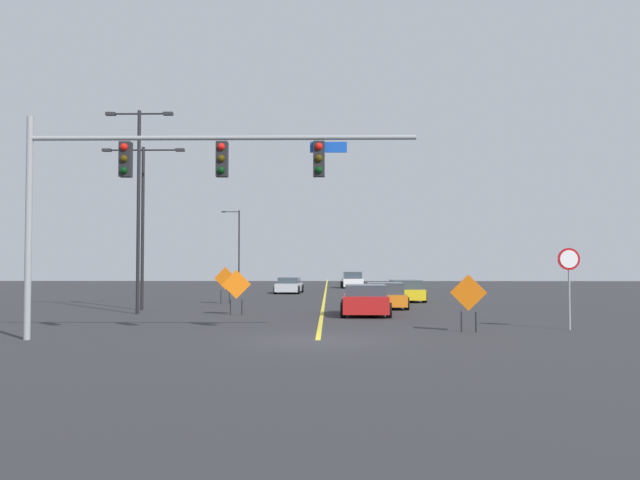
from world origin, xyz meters
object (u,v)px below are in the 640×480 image
object	(u,v)px
street_lamp_mid_right	(238,244)
car_yellow_far	(405,291)
car_silver_near	(289,286)
car_white_mid	(352,280)
stop_sign	(569,272)
street_lamp_near_left	(143,212)
car_red_distant	(365,300)
construction_sign_right_shoulder	(468,296)
traffic_signal_assembly	(168,173)
construction_sign_left_shoulder	(225,280)
car_orange_approaching	(385,296)
street_lamp_near_right	(139,196)
construction_sign_median_far	(236,286)

from	to	relation	value
street_lamp_mid_right	car_yellow_far	distance (m)	35.04
car_silver_near	car_white_mid	world-z (taller)	car_white_mid
stop_sign	car_white_mid	world-z (taller)	stop_sign
stop_sign	street_lamp_near_left	distance (m)	20.18
car_yellow_far	car_red_distant	distance (m)	11.69
construction_sign_right_shoulder	street_lamp_near_left	bearing A→B (deg)	142.62
stop_sign	traffic_signal_assembly	bearing A→B (deg)	-166.02
traffic_signal_assembly	car_silver_near	xyz separation A→B (m)	(1.65, 32.36, -4.36)
traffic_signal_assembly	car_silver_near	bearing A→B (deg)	87.09
stop_sign	car_white_mid	size ratio (longest dim) A/B	0.64
construction_sign_left_shoulder	car_yellow_far	bearing A→B (deg)	14.32
car_orange_approaching	car_yellow_far	xyz separation A→B (m)	(1.71, 6.29, 0.01)
car_yellow_far	stop_sign	bearing A→B (deg)	-78.44
street_lamp_mid_right	car_red_distant	size ratio (longest dim) A/B	2.07
construction_sign_right_shoulder	traffic_signal_assembly	bearing A→B (deg)	-165.38
car_silver_near	construction_sign_left_shoulder	bearing A→B (deg)	-101.16
car_red_distant	street_lamp_mid_right	bearing A→B (deg)	105.07
street_lamp_near_right	construction_sign_left_shoulder	bearing A→B (deg)	70.62
car_white_mid	car_yellow_far	bearing A→B (deg)	-84.07
stop_sign	car_silver_near	size ratio (longest dim) A/B	0.65
car_red_distant	car_orange_approaching	bearing A→B (deg)	75.43
traffic_signal_assembly	construction_sign_median_far	size ratio (longest dim) A/B	5.82
street_lamp_mid_right	car_yellow_far	size ratio (longest dim) A/B	1.83
car_silver_near	construction_sign_right_shoulder	bearing A→B (deg)	-75.46
stop_sign	car_orange_approaching	bearing A→B (deg)	115.04
street_lamp_near_right	car_white_mid	distance (m)	35.86
street_lamp_near_left	street_lamp_mid_right	distance (m)	39.55
stop_sign	car_orange_approaching	world-z (taller)	stop_sign
street_lamp_near_right	car_white_mid	bearing A→B (deg)	72.24
street_lamp_near_left	street_lamp_mid_right	world-z (taller)	street_lamp_mid_right
street_lamp_near_left	construction_sign_median_far	distance (m)	6.99
construction_sign_left_shoulder	car_silver_near	xyz separation A→B (m)	(2.79, 14.11, -0.75)
traffic_signal_assembly	car_orange_approaching	bearing A→B (deg)	62.33
car_orange_approaching	car_yellow_far	distance (m)	6.52
car_orange_approaching	car_white_mid	distance (m)	29.65
construction_sign_left_shoulder	construction_sign_median_far	xyz separation A→B (m)	(1.81, -8.43, -0.08)
construction_sign_left_shoulder	car_yellow_far	xyz separation A→B (m)	(10.52, 2.69, -0.71)
construction_sign_right_shoulder	construction_sign_median_far	distance (m)	11.42
street_lamp_near_left	car_orange_approaching	size ratio (longest dim) A/B	1.91
construction_sign_left_shoulder	car_yellow_far	distance (m)	10.88
street_lamp_near_left	construction_sign_left_shoulder	xyz separation A→B (m)	(3.29, 5.23, -3.48)
stop_sign	car_orange_approaching	xyz separation A→B (m)	(-5.33, 11.40, -1.35)
street_lamp_mid_right	construction_sign_left_shoulder	xyz separation A→B (m)	(4.05, -34.31, -3.15)
street_lamp_near_right	construction_sign_right_shoulder	bearing A→B (deg)	-30.93
construction_sign_right_shoulder	car_silver_near	world-z (taller)	construction_sign_right_shoulder
traffic_signal_assembly	car_yellow_far	bearing A→B (deg)	65.86
traffic_signal_assembly	car_white_mid	world-z (taller)	traffic_signal_assembly
street_lamp_near_right	car_white_mid	world-z (taller)	street_lamp_near_right
car_orange_approaching	street_lamp_near_left	bearing A→B (deg)	-172.35
street_lamp_mid_right	construction_sign_median_far	world-z (taller)	street_lamp_mid_right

